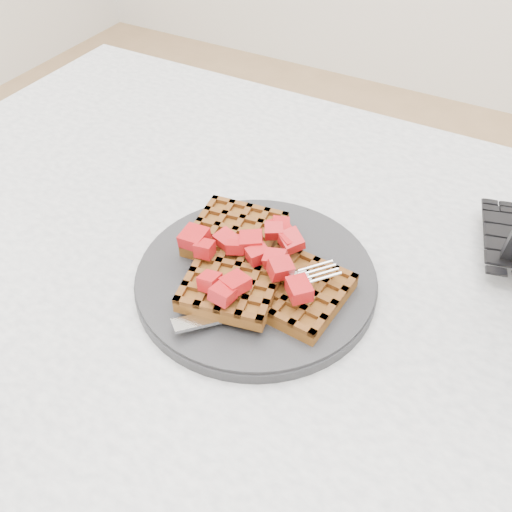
{
  "coord_description": "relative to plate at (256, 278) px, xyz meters",
  "views": [
    {
      "loc": [
        0.15,
        -0.38,
        1.19
      ],
      "look_at": [
        -0.05,
        -0.01,
        0.79
      ],
      "focal_mm": 40.0,
      "sensor_mm": 36.0,
      "label": 1
    }
  ],
  "objects": [
    {
      "name": "table",
      "position": [
        0.05,
        0.01,
        -0.12
      ],
      "size": [
        1.2,
        0.8,
        0.75
      ],
      "color": "silver",
      "rests_on": "ground"
    },
    {
      "name": "plate",
      "position": [
        0.0,
        0.0,
        0.0
      ],
      "size": [
        0.25,
        0.25,
        0.02
      ],
      "primitive_type": "cylinder",
      "color": "#232326",
      "rests_on": "table"
    },
    {
      "name": "waffles",
      "position": [
        0.0,
        -0.0,
        0.02
      ],
      "size": [
        0.2,
        0.18,
        0.03
      ],
      "color": "brown",
      "rests_on": "plate"
    },
    {
      "name": "strawberry_pile",
      "position": [
        -0.0,
        0.0,
        0.05
      ],
      "size": [
        0.15,
        0.15,
        0.02
      ],
      "primitive_type": null,
      "color": "#8C0006",
      "rests_on": "waffles"
    },
    {
      "name": "fork",
      "position": [
        0.03,
        -0.04,
        0.02
      ],
      "size": [
        0.13,
        0.15,
        0.02
      ],
      "primitive_type": null,
      "rotation": [
        0.0,
        0.0,
        -0.68
      ],
      "color": "silver",
      "rests_on": "plate"
    }
  ]
}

